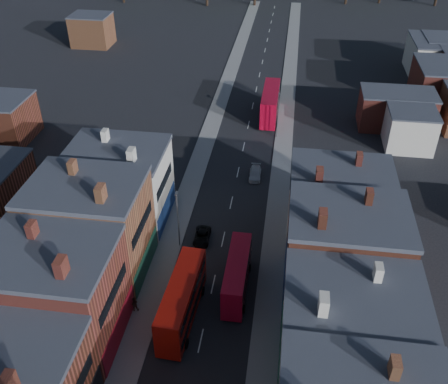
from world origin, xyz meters
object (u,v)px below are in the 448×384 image
(car_2, at_px, (202,236))
(ped_1, at_px, (134,304))
(bus_0, at_px, (182,300))
(car_3, at_px, (255,173))
(bus_1, at_px, (237,275))
(bus_2, at_px, (270,103))

(car_2, distance_m, ped_1, 13.55)
(bus_0, xyz_separation_m, ped_1, (-5.30, 0.21, -1.62))
(car_2, xyz_separation_m, car_3, (5.36, 15.58, 0.05))
(bus_1, height_order, car_3, bus_1)
(bus_2, distance_m, ped_1, 49.97)
(bus_0, height_order, bus_1, bus_0)
(bus_1, xyz_separation_m, bus_2, (0.75, 44.03, 0.52))
(bus_2, bearing_deg, ped_1, -102.74)
(bus_0, distance_m, car_3, 28.88)
(bus_2, bearing_deg, bus_0, -96.66)
(car_3, bearing_deg, ped_1, -111.88)
(car_2, bearing_deg, bus_0, -90.40)
(bus_2, bearing_deg, bus_1, -90.75)
(bus_0, relative_size, car_3, 2.69)
(bus_0, bearing_deg, car_3, 82.52)
(bus_1, relative_size, car_2, 2.42)
(car_3, bearing_deg, bus_1, -91.48)
(bus_0, xyz_separation_m, bus_2, (5.90, 48.87, 0.18))
(bus_1, height_order, bus_2, bus_2)
(car_2, xyz_separation_m, ped_1, (-5.05, -12.57, 0.45))
(bus_1, height_order, ped_1, bus_1)
(bus_2, height_order, car_2, bus_2)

